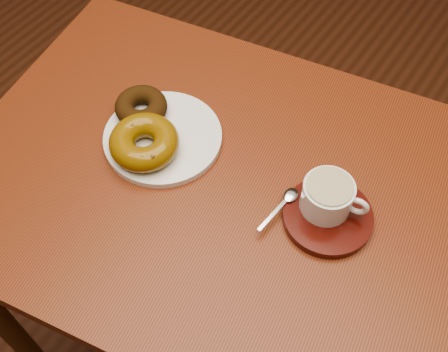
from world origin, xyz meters
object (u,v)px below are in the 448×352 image
Objects in this scene: saucer at (328,217)px; coffee_cup at (328,196)px; cafe_table at (215,217)px; donut_plate at (163,137)px.

saucer is 0.04m from coffee_cup.
cafe_table is 9.13× the size of coffee_cup.
coffee_cup is (-0.01, 0.01, 0.04)m from saucer.
cafe_table is at bearing -6.64° from donut_plate.
cafe_table is 4.70× the size of donut_plate.
cafe_table is 0.26m from coffee_cup.
coffee_cup is (0.31, 0.03, 0.04)m from donut_plate.
saucer reaches higher than cafe_table.
cafe_table is at bearing -176.49° from coffee_cup.
coffee_cup is at bearing 6.22° from donut_plate.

